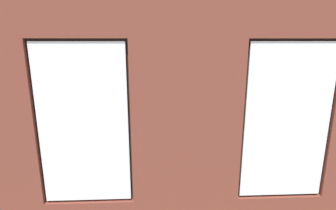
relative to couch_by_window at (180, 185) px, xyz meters
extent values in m
cube|color=#99663D|center=(0.00, -2.16, -0.38)|extent=(6.57, 6.37, 0.10)
cube|color=brown|center=(0.00, 0.65, 1.27)|extent=(1.30, 0.16, 3.20)
cube|color=brown|center=(-1.19, 0.65, 2.52)|extent=(1.08, 0.16, 0.70)
cube|color=white|center=(-1.19, 0.69, 1.20)|extent=(1.02, 0.03, 1.89)
cube|color=#38281E|center=(-1.19, 0.63, 1.20)|extent=(1.08, 0.04, 1.95)
cube|color=brown|center=(1.19, 0.65, 2.52)|extent=(1.08, 0.16, 0.70)
cube|color=white|center=(1.19, 0.69, 1.20)|extent=(1.02, 0.03, 1.89)
cube|color=#38281E|center=(1.19, 0.63, 1.20)|extent=(1.08, 0.04, 1.95)
cube|color=olive|center=(0.00, 0.55, 0.19)|extent=(3.66, 0.24, 0.06)
cube|color=black|center=(0.00, 0.56, 1.65)|extent=(0.42, 0.03, 0.56)
cube|color=teal|center=(0.00, 0.55, 1.65)|extent=(0.36, 0.01, 0.50)
cube|color=silver|center=(2.94, -1.96, 1.27)|extent=(0.10, 5.37, 3.20)
cube|color=black|center=(0.00, -0.05, -0.12)|extent=(1.97, 0.85, 0.42)
cube|color=black|center=(0.00, 0.28, 0.28)|extent=(1.97, 0.24, 0.38)
cube|color=black|center=(-0.87, -0.05, 0.19)|extent=(0.22, 0.85, 0.24)
cube|color=black|center=(0.87, -0.05, 0.19)|extent=(0.22, 0.85, 0.24)
cube|color=#232326|center=(-0.38, -0.09, 0.15)|extent=(0.70, 0.65, 0.12)
cube|color=#232326|center=(0.38, -0.09, 0.15)|extent=(0.70, 0.65, 0.12)
cube|color=black|center=(-2.23, -1.99, -0.12)|extent=(0.87, 2.02, 0.42)
cube|color=black|center=(-2.56, -1.99, 0.28)|extent=(0.26, 2.01, 0.38)
cube|color=black|center=(-2.22, -2.88, 0.19)|extent=(0.85, 0.23, 0.24)
cube|color=black|center=(-2.25, -1.10, 0.19)|extent=(0.85, 0.23, 0.24)
cube|color=#232326|center=(-2.19, -2.38, 0.15)|extent=(0.65, 0.73, 0.12)
cube|color=#232326|center=(-2.20, -1.60, 0.15)|extent=(0.65, 0.73, 0.12)
cube|color=olive|center=(0.36, -2.59, 0.07)|extent=(1.35, 0.70, 0.04)
cube|color=olive|center=(-0.26, -2.88, -0.14)|extent=(0.07, 0.07, 0.38)
cube|color=olive|center=(0.97, -2.88, -0.14)|extent=(0.07, 0.07, 0.38)
cube|color=olive|center=(-0.26, -2.30, -0.14)|extent=(0.07, 0.07, 0.38)
cube|color=olive|center=(0.97, -2.30, -0.14)|extent=(0.07, 0.07, 0.38)
cylinder|color=#B23D38|center=(0.26, -2.49, 0.14)|extent=(0.08, 0.08, 0.09)
cylinder|color=#B7333D|center=(0.36, -2.59, 0.15)|extent=(0.08, 0.08, 0.12)
cylinder|color=#47423D|center=(-0.01, -2.72, 0.13)|extent=(0.10, 0.10, 0.09)
sphere|color=#337F38|center=(-0.01, -2.72, 0.24)|extent=(0.12, 0.12, 0.12)
cube|color=#59595B|center=(0.76, -2.49, 0.10)|extent=(0.17, 0.06, 0.02)
cube|color=#B2B2B7|center=(0.53, -2.68, 0.10)|extent=(0.12, 0.18, 0.02)
cube|color=black|center=(2.64, -2.66, -0.08)|extent=(1.30, 0.42, 0.51)
cube|color=black|center=(2.64, -2.66, 0.20)|extent=(0.55, 0.20, 0.05)
cube|color=black|center=(2.64, -2.66, 0.26)|extent=(0.06, 0.04, 0.06)
cube|color=black|center=(2.64, -2.66, 0.67)|extent=(1.25, 0.04, 0.76)
cube|color=black|center=(2.64, -2.68, 0.67)|extent=(1.20, 0.01, 0.71)
cylinder|color=olive|center=(1.19, -4.03, -0.19)|extent=(0.52, 0.52, 0.28)
ellipsoid|color=silver|center=(1.19, -4.03, 0.15)|extent=(1.15, 1.15, 0.46)
ellipsoid|color=navy|center=(1.28, -4.03, 0.27)|extent=(0.44, 0.44, 0.18)
cone|color=#337F38|center=(-2.24, 0.12, 0.58)|extent=(0.55, 0.24, 0.61)
cone|color=#337F38|center=(-2.31, -0.10, 0.54)|extent=(0.47, 0.60, 0.55)
cylinder|color=#9E5638|center=(-1.11, -2.99, -0.24)|extent=(0.17, 0.17, 0.18)
cylinder|color=brown|center=(-1.11, -2.99, -0.08)|extent=(0.03, 0.03, 0.15)
ellipsoid|color=#286B2D|center=(-1.11, -2.99, 0.09)|extent=(0.28, 0.28, 0.19)
cylinder|color=#47423D|center=(2.07, 0.10, -0.15)|extent=(0.36, 0.36, 0.36)
cylinder|color=brown|center=(2.07, 0.10, 0.11)|extent=(0.05, 0.05, 0.15)
ellipsoid|color=#337F38|center=(2.07, 0.10, 0.46)|extent=(0.67, 0.67, 0.54)
cylinder|color=gray|center=(-2.43, -4.34, -0.16)|extent=(0.29, 0.29, 0.33)
cylinder|color=brown|center=(-2.43, -4.34, 0.29)|extent=(0.05, 0.05, 0.58)
cone|color=#286B2D|center=(-2.24, -4.32, 0.82)|extent=(0.54, 0.23, 0.59)
cone|color=#286B2D|center=(-2.45, -4.17, 0.84)|extent=(0.21, 0.51, 0.61)
cone|color=#286B2D|center=(-2.65, -4.32, 0.81)|extent=(0.56, 0.22, 0.57)
cone|color=#286B2D|center=(-2.45, -4.57, 0.80)|extent=(0.20, 0.58, 0.55)
camera|label=1|loc=(0.36, 3.58, 2.15)|focal=28.00mm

